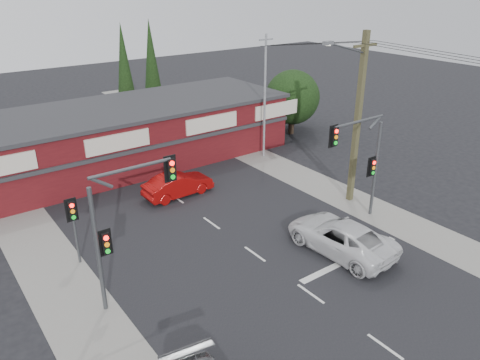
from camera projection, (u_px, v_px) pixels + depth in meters
ground at (276, 269)px, 21.93m from camera, size 120.00×120.00×0.00m
road_strip at (216, 227)px, 25.62m from camera, size 14.00×70.00×0.01m
verge_left at (59, 282)px, 20.99m from camera, size 3.00×70.00×0.02m
verge_right at (326, 188)px, 30.24m from camera, size 3.00×70.00×0.02m
stop_line at (350, 258)px, 22.72m from camera, size 6.50×0.35×0.01m
white_suv at (341, 236)px, 23.10m from camera, size 2.99×5.90×1.60m
red_sedan at (178, 185)px, 29.02m from camera, size 4.48×1.70×1.46m
lane_dashes at (311, 294)px, 20.20m from camera, size 0.12×32.92×0.01m
shop_building at (110, 137)px, 33.07m from camera, size 27.30×8.40×4.22m
tree_cluster at (290, 99)px, 40.15m from camera, size 5.90×5.10×5.50m
conifer_near at (124, 68)px, 39.35m from camera, size 1.80×1.80×9.25m
conifer_far at (151, 61)px, 42.72m from camera, size 1.80×1.80×9.25m
traffic_mast_left at (121, 217)px, 18.34m from camera, size 3.77×0.27×5.97m
traffic_mast_right at (364, 154)px, 24.82m from camera, size 3.96×0.27×5.97m
pedestal_signal at (73, 218)px, 21.48m from camera, size 0.55×0.27×3.38m
utility_pole at (357, 115)px, 26.52m from camera, size 4.38×0.59×10.00m
steel_pole at (265, 95)px, 33.79m from camera, size 1.20×0.16×9.00m
power_lines at (460, 62)px, 21.10m from camera, size 2.01×29.00×1.22m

